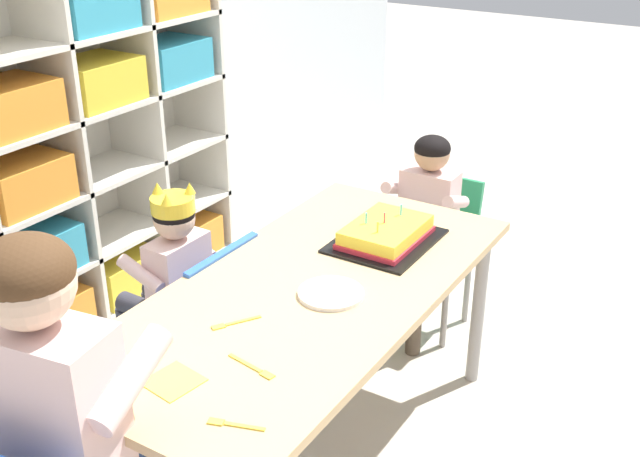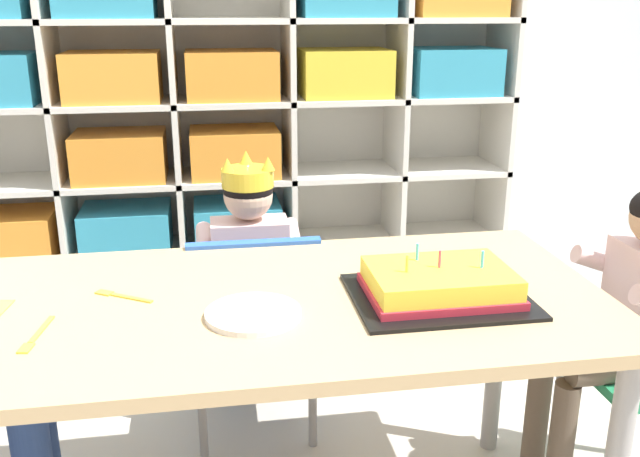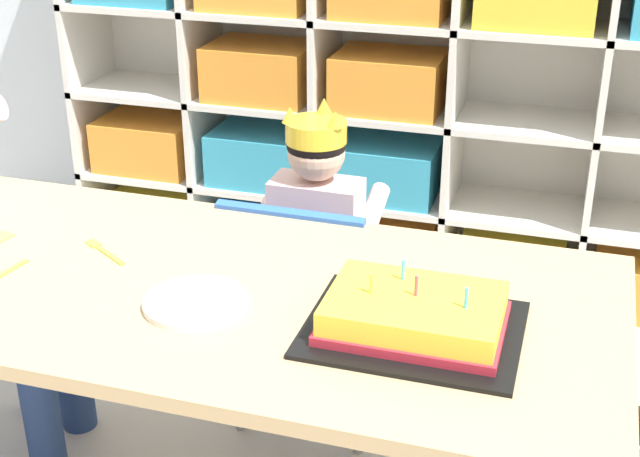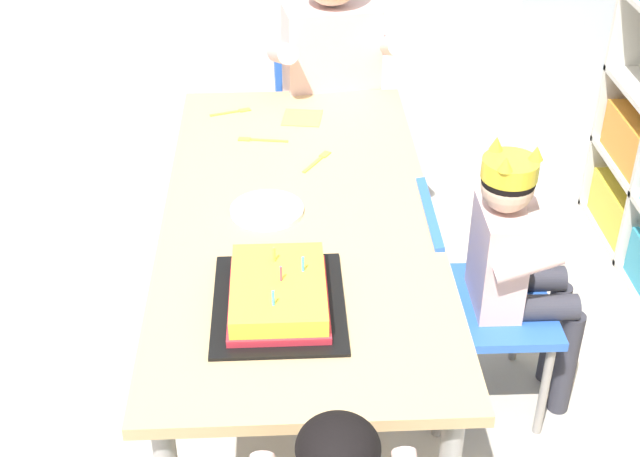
# 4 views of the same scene
# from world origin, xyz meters

# --- Properties ---
(storage_cubby_shelf) EXTENTS (2.07, 0.32, 1.42)m
(storage_cubby_shelf) POSITION_xyz_m (-0.02, 1.28, 0.68)
(storage_cubby_shelf) COLOR silver
(storage_cubby_shelf) RESTS_ON ground
(activity_table) EXTENTS (1.46, 0.68, 0.62)m
(activity_table) POSITION_xyz_m (0.00, 0.00, 0.56)
(activity_table) COLOR tan
(activity_table) RESTS_ON ground
(classroom_chair_blue) EXTENTS (0.37, 0.36, 0.63)m
(classroom_chair_blue) POSITION_xyz_m (0.03, 0.44, 0.37)
(classroom_chair_blue) COLOR blue
(classroom_chair_blue) RESTS_ON ground
(child_with_crown) EXTENTS (0.30, 0.31, 0.81)m
(child_with_crown) POSITION_xyz_m (0.03, 0.56, 0.50)
(child_with_crown) COLOR beige
(child_with_crown) RESTS_ON ground
(adult_helper_seated) EXTENTS (0.45, 0.44, 1.07)m
(adult_helper_seated) POSITION_xyz_m (-0.73, 0.14, 0.67)
(adult_helper_seated) COLOR beige
(adult_helper_seated) RESTS_ON ground
(classroom_chair_guest_side) EXTENTS (0.30, 0.35, 0.60)m
(classroom_chair_guest_side) POSITION_xyz_m (0.96, 0.04, 0.38)
(classroom_chair_guest_side) COLOR #238451
(classroom_chair_guest_side) RESTS_ON ground
(guest_at_table_side) EXTENTS (0.31, 0.30, 0.80)m
(guest_at_table_side) POSITION_xyz_m (0.87, 0.04, 0.51)
(guest_at_table_side) COLOR beige
(guest_at_table_side) RESTS_ON ground
(birthday_cake_on_tray) EXTENTS (0.35, 0.28, 0.10)m
(birthday_cake_on_tray) POSITION_xyz_m (0.38, -0.05, 0.65)
(birthday_cake_on_tray) COLOR black
(birthday_cake_on_tray) RESTS_ON activity_table
(paper_plate_stack) EXTENTS (0.18, 0.18, 0.01)m
(paper_plate_stack) POSITION_xyz_m (-0.00, -0.08, 0.63)
(paper_plate_stack) COLOR white
(paper_plate_stack) RESTS_ON activity_table
(paper_napkin_square) EXTENTS (0.13, 0.13, 0.00)m
(paper_napkin_square) POSITION_xyz_m (-0.53, 0.02, 0.62)
(paper_napkin_square) COLOR #F4DB4C
(paper_napkin_square) RESTS_ON activity_table
(fork_near_child_seat) EXTENTS (0.05, 0.13, 0.00)m
(fork_near_child_seat) POSITION_xyz_m (-0.58, -0.19, 0.62)
(fork_near_child_seat) COLOR yellow
(fork_near_child_seat) RESTS_ON activity_table
(fork_by_napkin) EXTENTS (0.12, 0.09, 0.00)m
(fork_by_napkin) POSITION_xyz_m (-0.26, 0.06, 0.62)
(fork_by_napkin) COLOR yellow
(fork_by_napkin) RESTS_ON activity_table
(fork_beside_plate_stack) EXTENTS (0.04, 0.15, 0.00)m
(fork_beside_plate_stack) POSITION_xyz_m (-0.39, -0.10, 0.62)
(fork_beside_plate_stack) COLOR yellow
(fork_beside_plate_stack) RESTS_ON activity_table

